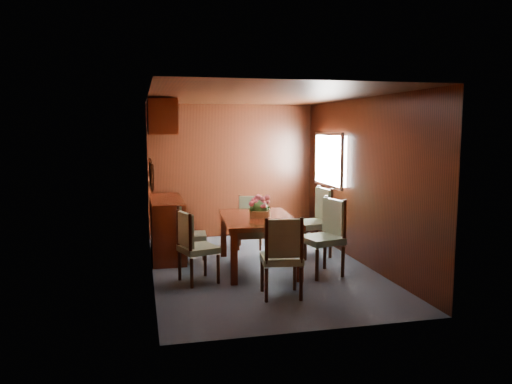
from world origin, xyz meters
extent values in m
plane|color=#333B46|center=(0.00, 0.00, 0.00)|extent=(4.50, 4.50, 0.00)
cube|color=black|center=(-1.50, 0.00, 1.20)|extent=(0.02, 4.50, 2.40)
cube|color=black|center=(1.50, 0.00, 1.20)|extent=(0.02, 4.50, 2.40)
cube|color=black|center=(0.00, 2.25, 1.20)|extent=(3.00, 0.02, 2.40)
cube|color=black|center=(0.00, -2.25, 1.20)|extent=(3.00, 0.02, 2.40)
cube|color=black|center=(0.00, 0.00, 2.40)|extent=(3.00, 4.50, 0.02)
cube|color=white|center=(1.48, 1.10, 1.45)|extent=(0.14, 1.10, 0.80)
cube|color=#B2B2B7|center=(1.41, 1.10, 1.45)|extent=(0.04, 1.20, 0.90)
cube|color=black|center=(-1.47, 1.00, 1.28)|extent=(0.03, 1.36, 0.41)
cube|color=silver|center=(-1.45, 1.00, 1.28)|extent=(0.01, 1.30, 0.35)
cube|color=#351006|center=(-1.30, 1.00, 2.13)|extent=(0.40, 1.40, 0.50)
cube|color=#351006|center=(-1.25, 1.00, 0.45)|extent=(0.48, 1.40, 0.90)
cube|color=#351006|center=(-0.51, -0.63, 0.34)|extent=(0.09, 0.09, 0.67)
cube|color=#351006|center=(0.34, -0.69, 0.34)|extent=(0.09, 0.09, 0.67)
cube|color=#351006|center=(-0.41, 0.80, 0.34)|extent=(0.09, 0.09, 0.67)
cube|color=#351006|center=(0.44, 0.74, 0.34)|extent=(0.09, 0.09, 0.67)
cube|color=black|center=(-0.03, 0.06, 0.62)|extent=(0.96, 1.50, 0.10)
cube|color=#351006|center=(-0.03, 0.06, 0.70)|extent=(1.09, 1.63, 0.06)
cylinder|color=black|center=(-1.16, -0.29, 0.19)|extent=(0.04, 0.04, 0.38)
cylinder|color=black|center=(-1.04, -0.65, 0.19)|extent=(0.04, 0.04, 0.38)
cylinder|color=black|center=(-0.81, -0.18, 0.19)|extent=(0.04, 0.04, 0.38)
cylinder|color=black|center=(-0.70, -0.54, 0.19)|extent=(0.04, 0.04, 0.38)
cube|color=slate|center=(-0.93, -0.42, 0.43)|extent=(0.54, 0.55, 0.08)
cylinder|color=black|center=(-1.17, -0.29, 0.68)|extent=(0.04, 0.04, 0.50)
cylinder|color=black|center=(-1.05, -0.66, 0.68)|extent=(0.04, 0.04, 0.50)
cube|color=slate|center=(-1.09, -0.47, 0.70)|extent=(0.18, 0.40, 0.42)
cylinder|color=black|center=(-1.08, 0.66, 0.18)|extent=(0.04, 0.04, 0.36)
cylinder|color=black|center=(-1.11, 0.29, 0.18)|extent=(0.04, 0.04, 0.36)
cylinder|color=black|center=(-0.73, 0.63, 0.18)|extent=(0.04, 0.04, 0.36)
cylinder|color=black|center=(-0.76, 0.26, 0.18)|extent=(0.04, 0.04, 0.36)
cube|color=slate|center=(-0.92, 0.46, 0.42)|extent=(0.44, 0.46, 0.07)
cylinder|color=black|center=(-1.09, 0.66, 0.66)|extent=(0.04, 0.04, 0.48)
cylinder|color=black|center=(-1.12, 0.29, 0.66)|extent=(0.04, 0.04, 0.48)
cube|color=slate|center=(-1.09, 0.47, 0.68)|extent=(0.09, 0.39, 0.41)
cylinder|color=black|center=(0.96, -0.64, 0.21)|extent=(0.05, 0.05, 0.42)
cylinder|color=black|center=(0.87, -0.22, 0.21)|extent=(0.05, 0.05, 0.42)
cylinder|color=black|center=(0.56, -0.73, 0.21)|extent=(0.05, 0.05, 0.42)
cylinder|color=black|center=(0.47, -0.31, 0.21)|extent=(0.05, 0.05, 0.42)
cube|color=slate|center=(0.71, -0.47, 0.48)|extent=(0.57, 0.59, 0.09)
cylinder|color=black|center=(0.97, -0.63, 0.76)|extent=(0.05, 0.05, 0.56)
cylinder|color=black|center=(0.88, -0.22, 0.76)|extent=(0.05, 0.05, 0.56)
cube|color=slate|center=(0.90, -0.43, 0.78)|extent=(0.16, 0.45, 0.47)
cylinder|color=black|center=(1.17, 0.34, 0.21)|extent=(0.05, 0.05, 0.43)
cylinder|color=black|center=(1.12, 0.77, 0.21)|extent=(0.05, 0.05, 0.43)
cylinder|color=black|center=(0.75, 0.29, 0.21)|extent=(0.05, 0.05, 0.43)
cylinder|color=black|center=(0.70, 0.73, 0.21)|extent=(0.05, 0.05, 0.43)
cube|color=slate|center=(0.94, 0.53, 0.50)|extent=(0.53, 0.55, 0.09)
cylinder|color=black|center=(1.18, 0.34, 0.78)|extent=(0.05, 0.05, 0.57)
cylinder|color=black|center=(1.13, 0.78, 0.78)|extent=(0.05, 0.05, 0.57)
cube|color=slate|center=(1.13, 0.55, 0.80)|extent=(0.11, 0.47, 0.48)
cylinder|color=black|center=(-0.27, -1.35, 0.19)|extent=(0.04, 0.04, 0.39)
cylinder|color=black|center=(0.13, -1.39, 0.19)|extent=(0.04, 0.04, 0.39)
cylinder|color=black|center=(-0.23, -0.97, 0.19)|extent=(0.04, 0.04, 0.39)
cylinder|color=black|center=(0.17, -1.02, 0.19)|extent=(0.04, 0.04, 0.39)
cube|color=slate|center=(-0.05, -1.18, 0.45)|extent=(0.51, 0.49, 0.08)
cylinder|color=black|center=(-0.27, -1.36, 0.71)|extent=(0.04, 0.04, 0.52)
cylinder|color=black|center=(0.13, -1.40, 0.71)|extent=(0.04, 0.04, 0.52)
cube|color=slate|center=(-0.07, -1.36, 0.73)|extent=(0.42, 0.11, 0.44)
cylinder|color=black|center=(0.33, 1.35, 0.17)|extent=(0.04, 0.04, 0.35)
cylinder|color=black|center=(-0.02, 1.45, 0.17)|extent=(0.04, 0.04, 0.35)
cylinder|color=black|center=(0.24, 1.03, 0.17)|extent=(0.04, 0.04, 0.35)
cylinder|color=black|center=(-0.11, 1.12, 0.17)|extent=(0.04, 0.04, 0.35)
cube|color=slate|center=(0.11, 1.24, 0.40)|extent=(0.50, 0.49, 0.07)
cylinder|color=black|center=(0.33, 1.36, 0.63)|extent=(0.04, 0.04, 0.46)
cylinder|color=black|center=(-0.01, 1.46, 0.63)|extent=(0.04, 0.04, 0.46)
cube|color=slate|center=(0.15, 1.39, 0.65)|extent=(0.37, 0.15, 0.39)
cylinder|color=#AE6935|center=(0.00, 0.06, 0.78)|extent=(0.29, 0.29, 0.09)
sphere|color=#28501A|center=(0.00, 0.06, 0.84)|extent=(0.23, 0.23, 0.23)
camera|label=1|loc=(-1.63, -6.65, 1.95)|focal=35.00mm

